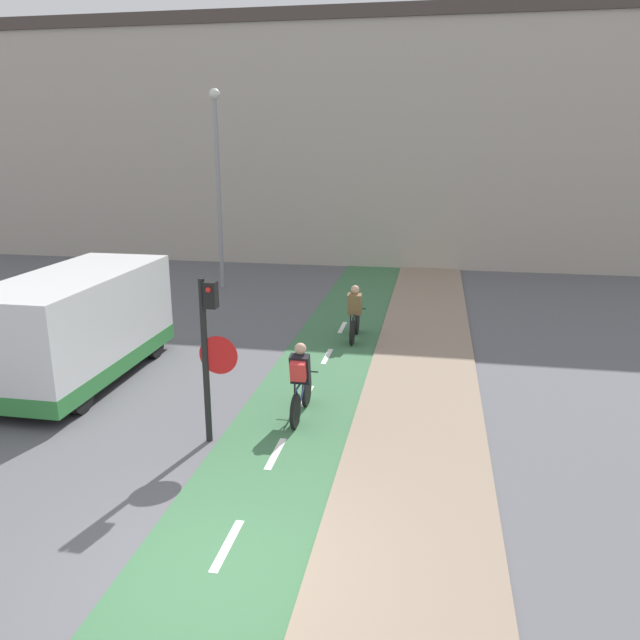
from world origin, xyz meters
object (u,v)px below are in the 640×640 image
at_px(van, 78,328).
at_px(traffic_light_pole, 209,343).
at_px(cyclist_near, 300,382).
at_px(cyclist_far, 355,315).
at_px(street_lamp_far, 218,169).

bearing_deg(van, traffic_light_pole, -30.95).
bearing_deg(cyclist_near, cyclist_far, 85.78).
xyz_separation_m(cyclist_near, van, (-5.13, 1.08, 0.45)).
distance_m(traffic_light_pole, street_lamp_far, 12.36).
distance_m(street_lamp_far, cyclist_far, 8.36).
relative_size(street_lamp_far, cyclist_near, 4.08).
height_order(street_lamp_far, cyclist_far, street_lamp_far).
bearing_deg(van, cyclist_near, -11.93).
relative_size(street_lamp_far, cyclist_far, 4.20).
bearing_deg(cyclist_far, cyclist_near, -94.22).
bearing_deg(van, cyclist_far, 35.48).
xyz_separation_m(street_lamp_far, cyclist_far, (5.46, -5.30, -3.46)).
height_order(cyclist_near, cyclist_far, cyclist_near).
bearing_deg(cyclist_near, traffic_light_pole, -136.13).
relative_size(traffic_light_pole, cyclist_far, 1.80).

